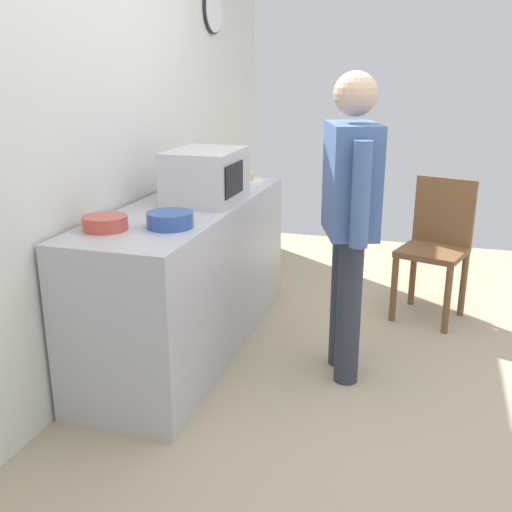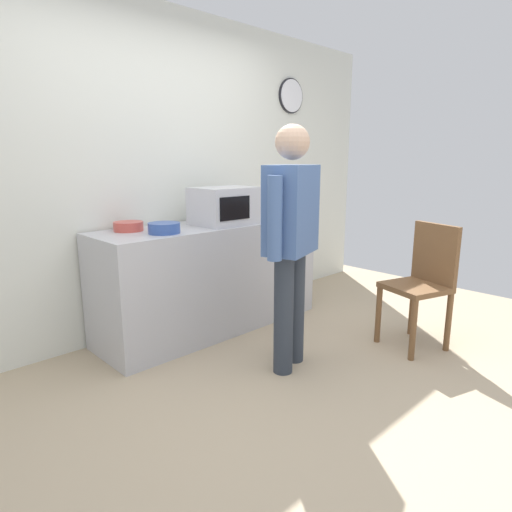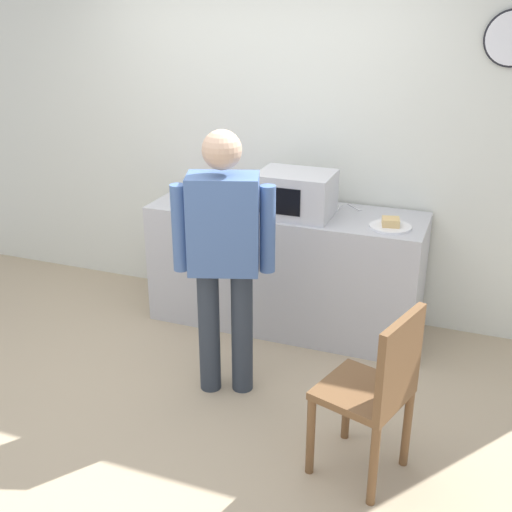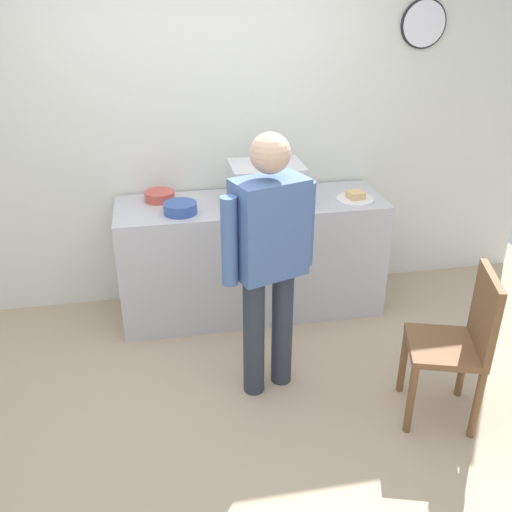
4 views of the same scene
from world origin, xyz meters
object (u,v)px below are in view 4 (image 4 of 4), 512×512
object	(u,v)px
wooden_chair	(460,340)
microwave	(266,185)
cereal_bowl	(160,196)
person_standing	(269,251)
fork_utensil	(302,187)
sandwich_plate	(355,198)
salad_bowl	(180,208)
spoon_utensil	(291,191)

from	to	relation	value
wooden_chair	microwave	bearing A→B (deg)	122.41
cereal_bowl	person_standing	size ratio (longest dim) A/B	0.13
wooden_chair	fork_utensil	bearing A→B (deg)	106.93
person_standing	sandwich_plate	bearing A→B (deg)	45.60
salad_bowl	wooden_chair	bearing A→B (deg)	-41.33
fork_utensil	spoon_utensil	size ratio (longest dim) A/B	1.00
salad_bowl	person_standing	distance (m)	0.93
cereal_bowl	fork_utensil	distance (m)	1.08
sandwich_plate	spoon_utensil	distance (m)	0.49
microwave	sandwich_plate	world-z (taller)	microwave
spoon_utensil	person_standing	world-z (taller)	person_standing
microwave	salad_bowl	distance (m)	0.62
cereal_bowl	salad_bowl	bearing A→B (deg)	-65.03
cereal_bowl	wooden_chair	xyz separation A→B (m)	(1.57, -1.55, -0.40)
microwave	fork_utensil	distance (m)	0.48
cereal_bowl	wooden_chair	world-z (taller)	cereal_bowl
microwave	wooden_chair	distance (m)	1.64
person_standing	wooden_chair	distance (m)	1.17
fork_utensil	wooden_chair	size ratio (longest dim) A/B	0.18
microwave	spoon_utensil	distance (m)	0.37
salad_bowl	person_standing	size ratio (longest dim) A/B	0.14
spoon_utensil	person_standing	xyz separation A→B (m)	(-0.40, -1.10, 0.05)
spoon_utensil	sandwich_plate	bearing A→B (deg)	-33.27
fork_utensil	spoon_utensil	xyz separation A→B (m)	(-0.10, -0.06, 0.00)
salad_bowl	person_standing	xyz separation A→B (m)	(0.45, -0.81, 0.02)
cereal_bowl	wooden_chair	distance (m)	2.24
microwave	fork_utensil	world-z (taller)	microwave
salad_bowl	spoon_utensil	distance (m)	0.90
fork_utensil	person_standing	world-z (taller)	person_standing
sandwich_plate	person_standing	world-z (taller)	person_standing
wooden_chair	spoon_utensil	bearing A→B (deg)	110.79
fork_utensil	spoon_utensil	world-z (taller)	same
salad_bowl	cereal_bowl	distance (m)	0.31
sandwich_plate	fork_utensil	xyz separation A→B (m)	(-0.31, 0.33, -0.01)
microwave	salad_bowl	world-z (taller)	microwave
sandwich_plate	salad_bowl	size ratio (longest dim) A/B	1.19
microwave	fork_utensil	bearing A→B (deg)	41.48
cereal_bowl	person_standing	distance (m)	1.24
microwave	fork_utensil	size ratio (longest dim) A/B	2.94
sandwich_plate	salad_bowl	xyz separation A→B (m)	(-1.26, -0.02, 0.02)
sandwich_plate	wooden_chair	xyz separation A→B (m)	(0.18, -1.29, -0.39)
spoon_utensil	person_standing	size ratio (longest dim) A/B	0.10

